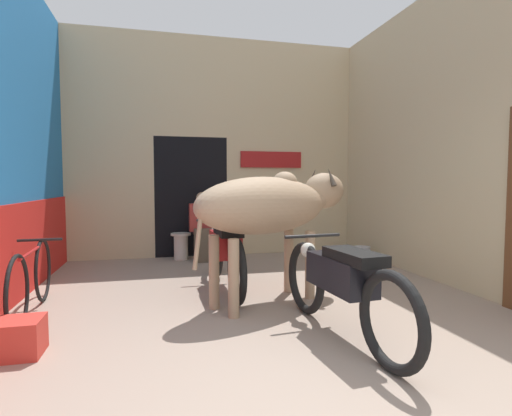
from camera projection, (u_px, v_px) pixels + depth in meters
ground_plane at (346, 414)px, 2.27m from camera, size 30.00×30.00×0.00m
wall_back_with_doorway at (206, 165)px, 7.35m from camera, size 5.11×0.93×3.89m
wall_right_with_door at (446, 137)px, 5.22m from camera, size 0.22×5.14×3.89m
cow at (273, 206)px, 4.38m from camera, size 2.11×1.32×1.50m
motorcycle_near at (341, 283)px, 3.38m from camera, size 0.58×2.05×0.82m
motorcycle_far at (225, 251)px, 4.93m from camera, size 0.58×2.08×0.83m
bicycle at (32, 279)px, 3.95m from camera, size 0.44×1.70×0.71m
shopkeeper_seated at (202, 225)px, 6.68m from camera, size 0.42×0.33×1.16m
plastic_stool at (181, 245)px, 6.82m from camera, size 0.34×0.34×0.45m
crate at (11, 338)px, 3.02m from camera, size 0.44×0.32×0.28m
bucket at (362, 254)px, 6.61m from camera, size 0.26×0.26×0.26m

